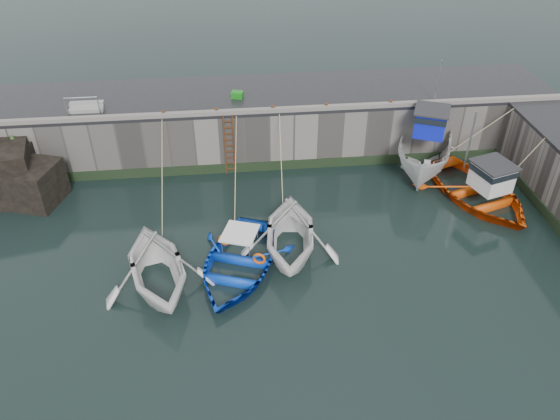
{
  "coord_description": "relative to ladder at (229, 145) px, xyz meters",
  "views": [
    {
      "loc": [
        -2.01,
        -13.81,
        14.72
      ],
      "look_at": [
        -0.04,
        4.78,
        1.2
      ],
      "focal_mm": 35.0,
      "sensor_mm": 36.0,
      "label": 1
    }
  ],
  "objects": [
    {
      "name": "boat_near_blacktrim",
      "position": [
        2.22,
        -6.47,
        -1.59
      ],
      "size": [
        5.01,
        5.62,
        2.69
      ],
      "primitive_type": "imported",
      "rotation": [
        0.0,
        0.0,
        -0.13
      ],
      "color": "white",
      "rests_on": "ground"
    },
    {
      "name": "boat_far_orange",
      "position": [
        11.51,
        -3.56,
        -1.18
      ],
      "size": [
        6.1,
        7.29,
        4.3
      ],
      "rotation": [
        0.0,
        0.0,
        0.3
      ],
      "color": "#E34F0B",
      "rests_on": "ground"
    },
    {
      "name": "bollard_a",
      "position": [
        -3.0,
        0.34,
        1.71
      ],
      "size": [
        0.18,
        0.18,
        0.28
      ],
      "primitive_type": "cylinder",
      "color": "#3F1E0F",
      "rests_on": "road_back"
    },
    {
      "name": "bollard_d",
      "position": [
        4.8,
        0.34,
        1.71
      ],
      "size": [
        0.18,
        0.18,
        0.28
      ],
      "primitive_type": "cylinder",
      "color": "#3F1E0F",
      "rests_on": "road_back"
    },
    {
      "name": "ladder",
      "position": [
        0.0,
        0.0,
        0.0
      ],
      "size": [
        0.51,
        0.08,
        3.2
      ],
      "color": "#3F1E0F",
      "rests_on": "ground"
    },
    {
      "name": "kerb_back",
      "position": [
        2.0,
        0.24,
        1.67
      ],
      "size": [
        30.0,
        0.3,
        0.2
      ],
      "primitive_type": "cube",
      "color": "slate",
      "rests_on": "road_back"
    },
    {
      "name": "boat_near_blue_rope",
      "position": [
        0.02,
        -2.37,
        -1.59
      ],
      "size": [
        0.04,
        5.56,
        3.1
      ],
      "primitive_type": null,
      "color": "tan",
      "rests_on": "ground"
    },
    {
      "name": "quay_back",
      "position": [
        2.0,
        2.59,
        -0.09
      ],
      "size": [
        30.0,
        5.0,
        3.0
      ],
      "primitive_type": "cube",
      "color": "slate",
      "rests_on": "ground"
    },
    {
      "name": "bollard_b",
      "position": [
        -0.5,
        0.34,
        1.71
      ],
      "size": [
        0.18,
        0.18,
        0.28
      ],
      "primitive_type": "cylinder",
      "color": "#3F1E0F",
      "rests_on": "road_back"
    },
    {
      "name": "algae_back",
      "position": [
        2.0,
        0.05,
        -1.34
      ],
      "size": [
        30.0,
        0.08,
        0.5
      ],
      "primitive_type": "cube",
      "color": "black",
      "rests_on": "ground"
    },
    {
      "name": "boat_far_white",
      "position": [
        9.82,
        -0.62,
        -0.48
      ],
      "size": [
        5.08,
        7.32,
        5.65
      ],
      "rotation": [
        0.0,
        0.0,
        -0.41
      ],
      "color": "silver",
      "rests_on": "ground"
    },
    {
      "name": "bollard_e",
      "position": [
        8.0,
        0.34,
        1.71
      ],
      "size": [
        0.18,
        0.18,
        0.28
      ],
      "primitive_type": "cylinder",
      "color": "#3F1E0F",
      "rests_on": "road_back"
    },
    {
      "name": "fish_crate",
      "position": [
        0.56,
        2.06,
        1.73
      ],
      "size": [
        0.66,
        0.56,
        0.33
      ],
      "primitive_type": "cube",
      "rotation": [
        0.0,
        0.0,
        -0.27
      ],
      "color": "#167917",
      "rests_on": "road_back"
    },
    {
      "name": "boat_near_white",
      "position": [
        -3.03,
        -7.96,
        -1.59
      ],
      "size": [
        5.63,
        6.12,
        2.7
      ],
      "primitive_type": "imported",
      "rotation": [
        0.0,
        0.0,
        0.27
      ],
      "color": "silver",
      "rests_on": "ground"
    },
    {
      "name": "boat_near_white_rope",
      "position": [
        -3.03,
        -2.69,
        -1.59
      ],
      "size": [
        0.04,
        6.13,
        3.1
      ],
      "primitive_type": null,
      "color": "tan",
      "rests_on": "ground"
    },
    {
      "name": "railing",
      "position": [
        -6.75,
        1.33,
        1.77
      ],
      "size": [
        1.6,
        1.05,
        1.0
      ],
      "color": "#A5A8AD",
      "rests_on": "road_back"
    },
    {
      "name": "boat_near_blacktrim_rope",
      "position": [
        2.22,
        -1.94,
        -1.59
      ],
      "size": [
        0.04,
        4.82,
        3.1
      ],
      "primitive_type": null,
      "color": "tan",
      "rests_on": "ground"
    },
    {
      "name": "ground",
      "position": [
        2.0,
        -9.91,
        -1.59
      ],
      "size": [
        120.0,
        120.0,
        0.0
      ],
      "primitive_type": "plane",
      "color": "black",
      "rests_on": "ground"
    },
    {
      "name": "boat_near_blue",
      "position": [
        0.02,
        -7.33,
        -1.59
      ],
      "size": [
        5.7,
        6.68,
        1.17
      ],
      "primitive_type": "imported",
      "rotation": [
        0.0,
        0.0,
        -0.34
      ],
      "color": "#0D3FC5",
      "rests_on": "ground"
    },
    {
      "name": "bollard_c",
      "position": [
        2.2,
        0.34,
        1.71
      ],
      "size": [
        0.18,
        0.18,
        0.28
      ],
      "primitive_type": "cylinder",
      "color": "#3F1E0F",
      "rests_on": "road_back"
    },
    {
      "name": "road_back",
      "position": [
        2.0,
        2.59,
        1.49
      ],
      "size": [
        30.0,
        5.0,
        0.16
      ],
      "primitive_type": "cube",
      "color": "black",
      "rests_on": "quay_back"
    }
  ]
}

